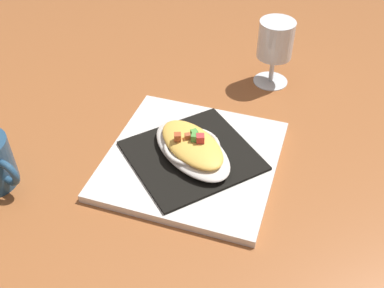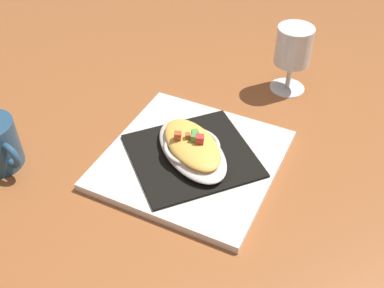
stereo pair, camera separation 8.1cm
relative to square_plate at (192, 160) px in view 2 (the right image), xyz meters
The scene contains 5 objects.
ground_plane 0.01m from the square_plate, ahead, with size 2.60×2.60×0.00m, color #A05C2F.
square_plate is the anchor object (origin of this frame).
folded_napkin 0.01m from the square_plate, ahead, with size 0.20×0.21×0.01m, color black.
gratin_dish 0.03m from the square_plate, 24.10° to the left, with size 0.18×0.20×0.05m.
stemmed_glass 0.33m from the square_plate, 166.79° to the left, with size 0.08×0.08×0.14m.
Camera 2 is at (0.54, 0.29, 0.59)m, focal length 43.66 mm.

